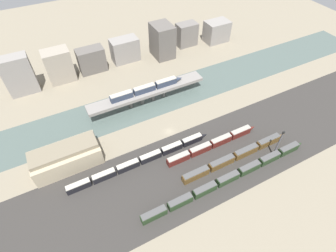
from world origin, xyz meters
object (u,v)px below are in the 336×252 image
(train_yard_near, at_px, (230,178))
(warehouse_building, at_px, (66,157))
(train_yard_outer, at_px, (142,160))
(train_on_bridge, at_px, (147,88))
(signal_tower, at_px, (278,144))
(train_yard_far, at_px, (213,144))
(train_yard_mid, at_px, (236,156))

(train_yard_near, bearing_deg, warehouse_building, 145.77)
(train_yard_outer, bearing_deg, train_yard_near, -40.73)
(train_on_bridge, relative_size, signal_tower, 2.62)
(signal_tower, bearing_deg, train_yard_near, -176.72)
(train_yard_near, height_order, signal_tower, signal_tower)
(train_on_bridge, relative_size, train_yard_outer, 0.62)
(train_yard_far, bearing_deg, train_yard_near, -101.75)
(train_on_bridge, height_order, train_yard_outer, train_on_bridge)
(train_yard_mid, xyz_separation_m, warehouse_building, (-69.44, 32.76, 3.27))
(train_yard_mid, relative_size, train_yard_far, 1.16)
(train_on_bridge, distance_m, train_yard_far, 47.45)
(train_on_bridge, distance_m, train_yard_near, 64.91)
(train_yard_near, distance_m, warehouse_building, 72.55)
(train_yard_outer, xyz_separation_m, signal_tower, (56.54, -24.43, 6.51))
(signal_tower, bearing_deg, train_yard_far, 142.19)
(train_on_bridge, relative_size, train_yard_far, 0.86)
(signal_tower, bearing_deg, train_yard_mid, 158.97)
(train_yard_mid, bearing_deg, train_yard_near, -139.96)
(train_yard_near, bearing_deg, train_yard_mid, 40.04)
(train_yard_far, distance_m, warehouse_building, 67.56)
(train_yard_mid, relative_size, train_yard_outer, 0.84)
(train_on_bridge, distance_m, warehouse_building, 55.15)
(train_yard_outer, bearing_deg, train_yard_mid, -24.33)
(train_yard_mid, bearing_deg, train_yard_far, 117.03)
(train_yard_far, relative_size, train_yard_outer, 0.72)
(train_yard_near, bearing_deg, signal_tower, 3.28)
(train_yard_outer, height_order, signal_tower, signal_tower)
(train_on_bridge, relative_size, train_yard_mid, 0.74)
(train_yard_near, bearing_deg, train_yard_outer, 139.27)
(train_yard_near, height_order, train_yard_far, train_yard_far)
(train_yard_far, relative_size, warehouse_building, 1.71)
(train_on_bridge, height_order, train_yard_near, train_on_bridge)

